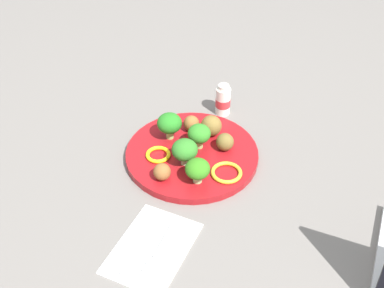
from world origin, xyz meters
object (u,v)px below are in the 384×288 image
Objects in this scene: meatball_front_right at (191,123)px; napkin at (152,248)px; meatball_mid_left at (225,142)px; yogurt_bottle at (223,101)px; broccoli_floret_back_right at (169,124)px; meatball_mid_right at (211,126)px; plate at (192,154)px; knife at (141,245)px; broccoli_floret_center at (185,150)px; pepper_ring_center at (226,173)px; fork at (160,253)px; broccoli_floret_front_right at (199,134)px; meatball_front_left at (162,172)px; broccoli_floret_front_left at (198,169)px; pepper_ring_back_right at (158,155)px.

meatball_front_right reaches higher than napkin.
yogurt_bottle is at bearing -160.42° from meatball_mid_left.
broccoli_floret_back_right reaches higher than meatball_mid_right.
meatball_mid_right is (-0.07, 0.02, 0.03)m from plate.
meatball_mid_left reaches higher than knife.
meatball_front_right is 0.10m from meatball_mid_left.
broccoli_floret_center is 0.40× the size of knife.
meatball_mid_left is at bearing -159.35° from pepper_ring_center.
broccoli_floret_back_right is 0.50× the size of fork.
pepper_ring_center is at bearing 53.33° from broccoli_floret_front_right.
meatball_front_left reaches higher than fork.
broccoli_floret_back_right is at bearing -38.27° from meatball_front_right.
broccoli_floret_back_right is 1.75× the size of meatball_front_left.
broccoli_floret_center reaches higher than broccoli_floret_front_right.
napkin is (0.15, 0.05, -0.03)m from meatball_front_left.
yogurt_bottle reaches higher than meatball_mid_left.
plate is 8.07× the size of meatball_front_left.
broccoli_floret_back_right is 0.36× the size of napkin.
broccoli_floret_front_left reaches higher than plate.
yogurt_bottle is at bearing -178.41° from napkin.
broccoli_floret_front_left is 0.91× the size of broccoli_floret_center.
broccoli_floret_front_left is at bearing 68.23° from pepper_ring_back_right.
broccoli_floret_front_left reaches higher than knife.
broccoli_floret_center is (-0.04, -0.04, 0.00)m from broccoli_floret_front_left.
meatball_front_right is at bearing -88.82° from meatball_mid_right.
meatball_mid_right is 0.06m from meatball_mid_left.
plate is 1.65× the size of napkin.
meatball_front_left is 0.92× the size of meatball_mid_left.
meatball_front_left is 0.16m from knife.
knife is at bearing -21.43° from pepper_ring_center.
pepper_ring_back_right is at bearing -158.68° from napkin.
broccoli_floret_front_left reaches higher than napkin.
yogurt_bottle is at bearing 177.45° from broccoli_floret_center.
yogurt_bottle is (-0.26, -0.03, -0.01)m from broccoli_floret_front_left.
meatball_front_left and meatball_front_right have the same top height.
napkin is at bearing 2.83° from broccoli_floret_front_right.
pepper_ring_center is at bearing 158.57° from knife.
meatball_front_left is at bearing -162.77° from napkin.
pepper_ring_center reaches higher than fork.
meatball_front_right is 0.11m from pepper_ring_back_right.
broccoli_floret_front_right is at bearing -10.30° from meatball_mid_right.
meatball_front_right is at bearing -179.13° from meatball_front_left.
broccoli_floret_front_left reaches higher than fork.
broccoli_floret_front_left is at bearing 104.22° from meatball_front_left.
yogurt_bottle is (-0.22, -0.08, 0.02)m from pepper_ring_center.
pepper_ring_center is (0.07, 0.03, -0.01)m from meatball_mid_left.
meatball_mid_right is at bearing 171.05° from broccoli_floret_center.
meatball_mid_right is 0.27× the size of napkin.
meatball_mid_right is at bearing 4.15° from yogurt_bottle.
pepper_ring_back_right is 0.31× the size of napkin.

